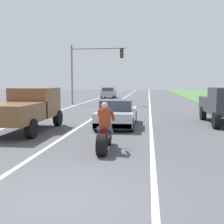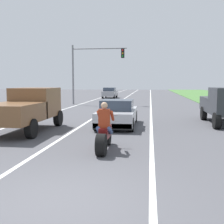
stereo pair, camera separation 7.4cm
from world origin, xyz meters
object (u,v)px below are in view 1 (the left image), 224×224
(motorcycle_with_rider, at_px, (105,133))
(traffic_light_mast_near, at_px, (89,64))
(pickup_truck_left_lane_brown, at_px, (27,107))
(sports_car_silver, at_px, (117,114))
(distant_car_far_ahead, at_px, (109,93))

(motorcycle_with_rider, relative_size, traffic_light_mast_near, 0.37)
(pickup_truck_left_lane_brown, height_order, traffic_light_mast_near, traffic_light_mast_near)
(motorcycle_with_rider, bearing_deg, sports_car_silver, 92.00)
(motorcycle_with_rider, distance_m, sports_car_silver, 5.34)
(pickup_truck_left_lane_brown, xyz_separation_m, traffic_light_mast_near, (-0.46, 15.82, 2.95))
(sports_car_silver, height_order, distant_car_far_ahead, distant_car_far_ahead)
(pickup_truck_left_lane_brown, xyz_separation_m, distant_car_far_ahead, (-0.10, 27.33, -0.33))
(motorcycle_with_rider, relative_size, pickup_truck_left_lane_brown, 0.46)
(distant_car_far_ahead, bearing_deg, traffic_light_mast_near, -91.76)
(pickup_truck_left_lane_brown, bearing_deg, sports_car_silver, 26.95)
(traffic_light_mast_near, distance_m, distant_car_far_ahead, 11.98)
(motorcycle_with_rider, height_order, distant_car_far_ahead, motorcycle_with_rider)
(motorcycle_with_rider, distance_m, traffic_light_mast_near, 20.00)
(motorcycle_with_rider, height_order, pickup_truck_left_lane_brown, pickup_truck_left_lane_brown)
(sports_car_silver, distance_m, traffic_light_mast_near, 14.90)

